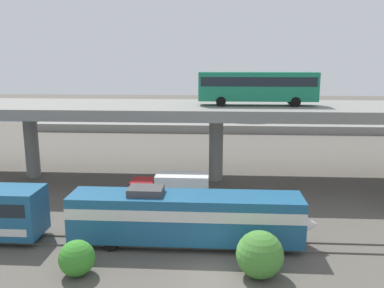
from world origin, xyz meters
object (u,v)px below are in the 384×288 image
(parked_car_2, at_px, (100,114))
(parked_car_5, at_px, (314,116))
(parked_car_0, at_px, (332,118))
(transit_bus_on_overpass, at_px, (258,85))
(parked_car_1, at_px, (212,117))
(parked_car_3, at_px, (251,119))
(parked_car_6, at_px, (305,118))
(service_truck_west, at_px, (172,189))
(parked_car_4, at_px, (170,114))
(train_locomotive, at_px, (197,216))

(parked_car_2, xyz_separation_m, parked_car_5, (42.46, -0.16, -0.00))
(parked_car_2, bearing_deg, parked_car_0, -3.99)
(transit_bus_on_overpass, height_order, parked_car_1, transit_bus_on_overpass)
(transit_bus_on_overpass, bearing_deg, parked_car_0, 63.29)
(parked_car_3, height_order, parked_car_6, same)
(transit_bus_on_overpass, distance_m, service_truck_west, 14.30)
(service_truck_west, distance_m, parked_car_1, 42.62)
(parked_car_1, height_order, parked_car_3, same)
(parked_car_0, bearing_deg, parked_car_1, -179.40)
(transit_bus_on_overpass, bearing_deg, parked_car_6, 70.30)
(transit_bus_on_overpass, relative_size, service_truck_west, 1.76)
(parked_car_2, xyz_separation_m, parked_car_6, (40.11, -3.09, 0.00))
(parked_car_3, bearing_deg, parked_car_2, -9.70)
(parked_car_4, xyz_separation_m, parked_car_5, (28.25, -0.59, -0.00))
(parked_car_1, distance_m, parked_car_4, 9.20)
(parked_car_0, bearing_deg, train_locomotive, -114.49)
(train_locomotive, height_order, parked_car_1, train_locomotive)
(parked_car_0, height_order, parked_car_5, same)
(train_locomotive, distance_m, parked_car_2, 57.72)
(service_truck_west, height_order, parked_car_2, service_truck_west)
(train_locomotive, distance_m, parked_car_3, 48.73)
(parked_car_3, bearing_deg, parked_car_5, -158.68)
(train_locomotive, xyz_separation_m, parked_car_5, (20.17, 53.09, 0.03))
(parked_car_1, distance_m, parked_car_5, 20.14)
(parked_car_5, bearing_deg, parked_car_6, -128.73)
(parked_car_3, distance_m, parked_car_6, 10.49)
(parked_car_1, bearing_deg, parked_car_3, 166.63)
(parked_car_3, height_order, parked_car_5, same)
(parked_car_3, relative_size, parked_car_5, 1.10)
(service_truck_west, distance_m, parked_car_3, 42.03)
(parked_car_1, relative_size, parked_car_2, 1.01)
(parked_car_4, bearing_deg, transit_bus_on_overpass, -70.54)
(train_locomotive, xyz_separation_m, parked_car_4, (-8.08, 53.68, 0.03))
(parked_car_2, relative_size, parked_car_6, 0.91)
(parked_car_2, height_order, parked_car_3, same)
(parked_car_1, height_order, parked_car_4, same)
(service_truck_west, relative_size, parked_car_1, 1.61)
(transit_bus_on_overpass, relative_size, parked_car_1, 2.84)
(transit_bus_on_overpass, distance_m, parked_car_3, 33.70)
(transit_bus_on_overpass, xyz_separation_m, parked_car_6, (12.41, 34.66, -8.07))
(parked_car_6, bearing_deg, train_locomotive, -109.56)
(train_locomotive, distance_m, parked_car_1, 49.87)
(service_truck_west, distance_m, parked_car_6, 47.41)
(train_locomotive, distance_m, service_truck_west, 7.80)
(transit_bus_on_overpass, relative_size, parked_car_3, 2.56)
(service_truck_west, bearing_deg, parked_car_2, -66.73)
(transit_bus_on_overpass, xyz_separation_m, parked_car_1, (-5.12, 34.37, -8.07))
(train_locomotive, height_order, transit_bus_on_overpass, transit_bus_on_overpass)
(parked_car_0, xyz_separation_m, parked_car_2, (-45.10, 3.14, 0.00))
(parked_car_4, bearing_deg, parked_car_6, -7.74)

